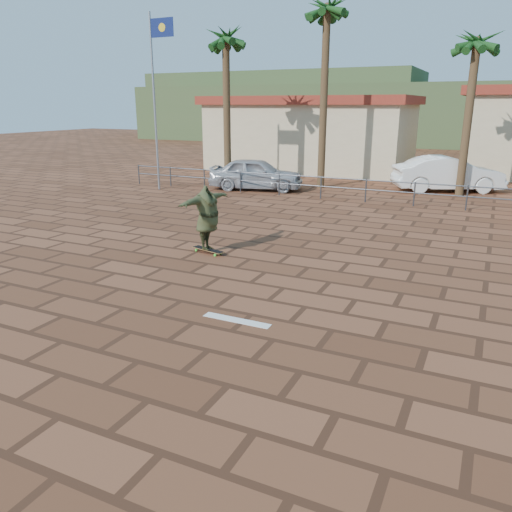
{
  "coord_description": "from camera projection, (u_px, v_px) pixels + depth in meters",
  "views": [
    {
      "loc": [
        4.86,
        -9.06,
        4.01
      ],
      "look_at": [
        0.32,
        0.46,
        0.8
      ],
      "focal_mm": 35.0,
      "sensor_mm": 36.0,
      "label": 1
    }
  ],
  "objects": [
    {
      "name": "hill_front",
      "position": [
        452.0,
        114.0,
        53.29
      ],
      "size": [
        70.0,
        18.0,
        6.0
      ],
      "primitive_type": "cube",
      "color": "#384C28",
      "rests_on": "ground"
    },
    {
      "name": "longboard",
      "position": [
        208.0,
        250.0,
        14.04
      ],
      "size": [
        1.12,
        0.52,
        0.11
      ],
      "rotation": [
        0.0,
        0.0,
        -0.26
      ],
      "color": "olive",
      "rests_on": "ground"
    },
    {
      "name": "car_white",
      "position": [
        448.0,
        174.0,
        23.83
      ],
      "size": [
        5.32,
        3.71,
        1.66
      ],
      "primitive_type": "imported",
      "rotation": [
        0.0,
        0.0,
        2.0
      ],
      "color": "white",
      "rests_on": "ground"
    },
    {
      "name": "skateboarder",
      "position": [
        207.0,
        218.0,
        13.78
      ],
      "size": [
        0.76,
        2.25,
        1.8
      ],
      "primitive_type": "imported",
      "rotation": [
        0.0,
        0.0,
        1.5
      ],
      "color": "#383D20",
      "rests_on": "longboard"
    },
    {
      "name": "building_west",
      "position": [
        312.0,
        133.0,
        31.8
      ],
      "size": [
        12.6,
        7.6,
        4.5
      ],
      "color": "beige",
      "rests_on": "ground"
    },
    {
      "name": "paint_stripe",
      "position": [
        237.0,
        320.0,
        9.67
      ],
      "size": [
        1.4,
        0.22,
        0.01
      ],
      "primitive_type": "cube",
      "color": "white",
      "rests_on": "ground"
    },
    {
      "name": "flagpole",
      "position": [
        156.0,
        90.0,
        23.21
      ],
      "size": [
        1.3,
        0.1,
        8.0
      ],
      "color": "gray",
      "rests_on": "ground"
    },
    {
      "name": "palm_left",
      "position": [
        327.0,
        15.0,
        22.86
      ],
      "size": [
        2.4,
        2.4,
        9.45
      ],
      "color": "brown",
      "rests_on": "ground"
    },
    {
      "name": "palm_far_left",
      "position": [
        226.0,
        43.0,
        23.75
      ],
      "size": [
        2.4,
        2.4,
        8.25
      ],
      "color": "brown",
      "rests_on": "ground"
    },
    {
      "name": "ground",
      "position": [
        234.0,
        294.0,
        10.99
      ],
      "size": [
        120.0,
        120.0,
        0.0
      ],
      "primitive_type": "plane",
      "color": "brown",
      "rests_on": "ground"
    },
    {
      "name": "hill_back",
      "position": [
        284.0,
        105.0,
        67.24
      ],
      "size": [
        35.0,
        14.0,
        8.0
      ],
      "primitive_type": "cube",
      "color": "#384C28",
      "rests_on": "ground"
    },
    {
      "name": "palm_center",
      "position": [
        477.0,
        47.0,
        21.08
      ],
      "size": [
        2.4,
        2.4,
        7.75
      ],
      "color": "brown",
      "rests_on": "ground"
    },
    {
      "name": "car_silver",
      "position": [
        256.0,
        174.0,
        24.32
      ],
      "size": [
        4.84,
        2.88,
        1.54
      ],
      "primitive_type": "imported",
      "rotation": [
        0.0,
        0.0,
        1.82
      ],
      "color": "#A7A9AE",
      "rests_on": "ground"
    },
    {
      "name": "guardrail",
      "position": [
        366.0,
        186.0,
        21.16
      ],
      "size": [
        24.06,
        0.06,
        1.0
      ],
      "color": "#47494F",
      "rests_on": "ground"
    }
  ]
}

